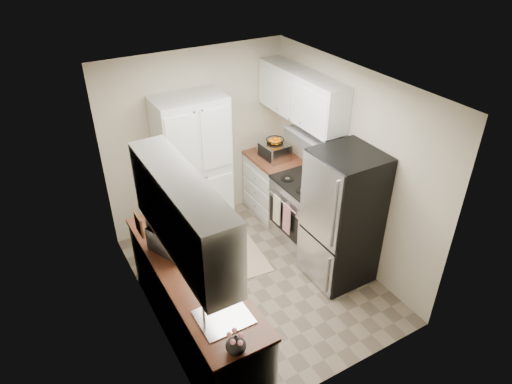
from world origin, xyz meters
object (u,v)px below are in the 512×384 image
Objects in this scene: refrigerator at (342,218)px; pantry_cabinet at (194,169)px; wine_bottle at (149,222)px; toaster_oven at (274,151)px; electric_range at (304,210)px; microwave at (173,240)px.

pantry_cabinet is at bearing 123.46° from refrigerator.
pantry_cabinet is 1.35m from wine_bottle.
refrigerator is 5.94× the size of wine_bottle.
wine_bottle is at bearing -161.65° from toaster_oven.
refrigerator is (-0.03, -0.80, 0.37)m from electric_range.
toaster_oven is (1.17, -0.15, 0.04)m from pantry_cabinet.
pantry_cabinet is at bearing 141.78° from electric_range.
refrigerator is 3.62× the size of microwave.
refrigerator is at bearing -20.09° from wine_bottle.
wine_bottle reaches higher than toaster_oven.
toaster_oven is at bearing 21.07° from wine_bottle.
electric_range is 2.72× the size of toaster_oven.
wine_bottle is (-0.94, -0.96, 0.06)m from pantry_cabinet.
electric_range is at bearing -92.36° from toaster_oven.
refrigerator is (1.14, -1.73, -0.15)m from pantry_cabinet.
refrigerator is at bearing -92.48° from electric_range.
pantry_cabinet is at bearing 45.73° from wine_bottle.
electric_range is at bearing -100.04° from microwave.
wine_bottle is at bearing -134.27° from pantry_cabinet.
pantry_cabinet is at bearing -53.52° from microwave.
electric_range is at bearing 87.52° from refrigerator.
pantry_cabinet is 1.77× the size of electric_range.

